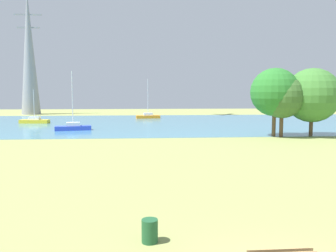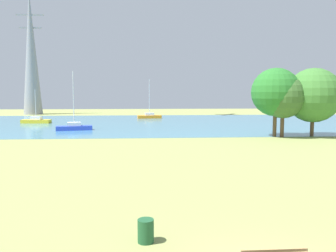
# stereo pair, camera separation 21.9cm
# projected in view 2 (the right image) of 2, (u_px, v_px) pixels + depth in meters

# --- Properties ---
(ground_plane) EXTENTS (160.00, 160.00, 0.00)m
(ground_plane) POSITION_uv_depth(u_px,v_px,m) (182.00, 150.00, 30.79)
(ground_plane) COLOR #8C9351
(litter_bin) EXTENTS (0.56, 0.56, 0.80)m
(litter_bin) POSITION_uv_depth(u_px,v_px,m) (146.00, 231.00, 11.61)
(litter_bin) COLOR #1E512D
(litter_bin) RESTS_ON ground
(water_surface) EXTENTS (140.00, 40.00, 0.02)m
(water_surface) POSITION_uv_depth(u_px,v_px,m) (164.00, 123.00, 58.59)
(water_surface) COLOR teal
(water_surface) RESTS_ON ground
(sailboat_blue) EXTENTS (5.00, 2.45, 8.04)m
(sailboat_blue) POSITION_uv_depth(u_px,v_px,m) (74.00, 127.00, 46.67)
(sailboat_blue) COLOR blue
(sailboat_blue) RESTS_ON water_surface
(sailboat_yellow) EXTENTS (4.91, 1.92, 5.72)m
(sailboat_yellow) POSITION_uv_depth(u_px,v_px,m) (36.00, 121.00, 57.65)
(sailboat_yellow) COLOR yellow
(sailboat_yellow) RESTS_ON water_surface
(sailboat_orange) EXTENTS (4.94, 2.05, 7.95)m
(sailboat_orange) POSITION_uv_depth(u_px,v_px,m) (149.00, 116.00, 68.82)
(sailboat_orange) COLOR orange
(sailboat_orange) RESTS_ON water_surface
(tree_east_far) EXTENTS (5.61, 5.61, 8.01)m
(tree_east_far) POSITION_uv_depth(u_px,v_px,m) (276.00, 92.00, 39.44)
(tree_east_far) COLOR brown
(tree_east_far) RESTS_ON ground
(tree_west_far) EXTENTS (5.04, 5.04, 7.22)m
(tree_west_far) POSITION_uv_depth(u_px,v_px,m) (283.00, 97.00, 39.16)
(tree_west_far) COLOR brown
(tree_west_far) RESTS_ON ground
(tree_mid_shore) EXTENTS (6.35, 6.35, 8.01)m
(tree_mid_shore) POSITION_uv_depth(u_px,v_px,m) (313.00, 95.00, 39.70)
(tree_mid_shore) COLOR brown
(tree_mid_shore) RESTS_ON ground
(electricity_pylon) EXTENTS (6.40, 4.40, 29.41)m
(electricity_pylon) POSITION_uv_depth(u_px,v_px,m) (31.00, 53.00, 81.02)
(electricity_pylon) COLOR gray
(electricity_pylon) RESTS_ON ground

